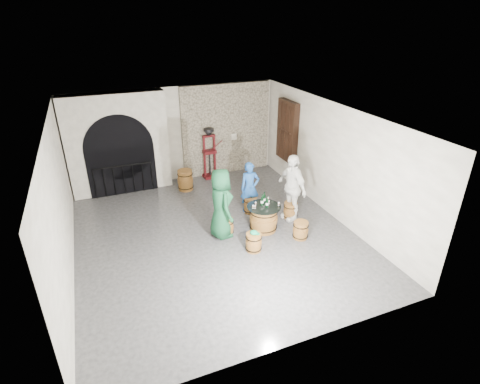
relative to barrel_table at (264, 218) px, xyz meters
name	(u,v)px	position (x,y,z in m)	size (l,w,h in m)	color
ground	(215,234)	(-1.31, 0.25, -0.35)	(8.00, 8.00, 0.00)	#313134
wall_back	(176,135)	(-1.31, 4.25, 1.25)	(8.00, 8.00, 0.00)	silver
wall_front	(292,275)	(-1.31, -3.75, 1.25)	(8.00, 8.00, 0.00)	silver
wall_left	(60,205)	(-4.81, 0.25, 1.25)	(8.00, 8.00, 0.00)	silver
wall_right	(332,161)	(2.19, 0.25, 1.25)	(8.00, 8.00, 0.00)	silver
ceiling	(211,116)	(-1.31, 0.25, 2.85)	(8.00, 8.00, 0.00)	beige
stone_facing_panel	(226,130)	(0.49, 4.19, 1.25)	(3.20, 0.12, 3.18)	tan
arched_opening	(118,145)	(-3.21, 3.99, 1.23)	(3.10, 0.60, 3.19)	silver
shuttered_window	(287,131)	(2.07, 2.65, 1.45)	(0.23, 1.10, 2.00)	black
barrel_table	(264,218)	(0.00, 0.00, 0.00)	(0.91, 0.91, 0.71)	brown
barrel_stool_left	(226,227)	(-1.02, 0.15, -0.11)	(0.41, 0.41, 0.48)	brown
barrel_stool_far	(250,205)	(0.06, 1.03, -0.11)	(0.41, 0.41, 0.48)	brown
barrel_stool_right	(290,210)	(0.99, 0.29, -0.11)	(0.41, 0.41, 0.48)	brown
barrel_stool_near_right	(301,230)	(0.72, -0.75, -0.11)	(0.41, 0.41, 0.48)	brown
barrel_stool_near_left	(254,242)	(-0.65, -0.81, -0.11)	(0.41, 0.41, 0.48)	brown
green_cap	(254,233)	(-0.64, -0.81, 0.17)	(0.23, 0.18, 0.10)	#0B814F
person_green	(221,204)	(-1.15, 0.16, 0.59)	(0.92, 0.60, 1.88)	#134427
person_blue	(250,188)	(0.07, 1.10, 0.41)	(0.56, 0.37, 1.53)	#1B4D99
person_white	(292,187)	(0.98, 0.29, 0.61)	(1.13, 0.47, 1.93)	white
wine_bottle_left	(262,201)	(-0.01, 0.09, 0.49)	(0.08, 0.08, 0.32)	black
wine_bottle_center	(267,203)	(0.06, -0.06, 0.49)	(0.08, 0.08, 0.32)	black
wine_bottle_right	(264,198)	(0.10, 0.20, 0.49)	(0.08, 0.08, 0.32)	black
tasting_glass_a	(255,207)	(-0.26, -0.01, 0.41)	(0.05, 0.05, 0.10)	#C26125
tasting_glass_b	(269,202)	(0.20, 0.10, 0.41)	(0.05, 0.05, 0.10)	#C26125
tasting_glass_c	(256,204)	(-0.17, 0.15, 0.41)	(0.05, 0.05, 0.10)	#C26125
tasting_glass_d	(268,199)	(0.25, 0.28, 0.41)	(0.05, 0.05, 0.10)	#C26125
tasting_glass_e	(279,204)	(0.39, -0.09, 0.41)	(0.05, 0.05, 0.10)	#C26125
tasting_glass_f	(253,207)	(-0.31, 0.02, 0.41)	(0.05, 0.05, 0.10)	#C26125
side_barrel	(185,180)	(-1.31, 3.26, -0.01)	(0.52, 0.52, 0.69)	brown
corking_press	(209,150)	(-0.24, 3.94, 0.69)	(0.75, 0.43, 1.79)	#4F0D11
control_box	(234,136)	(0.74, 4.11, 1.00)	(0.18, 0.10, 0.22)	silver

